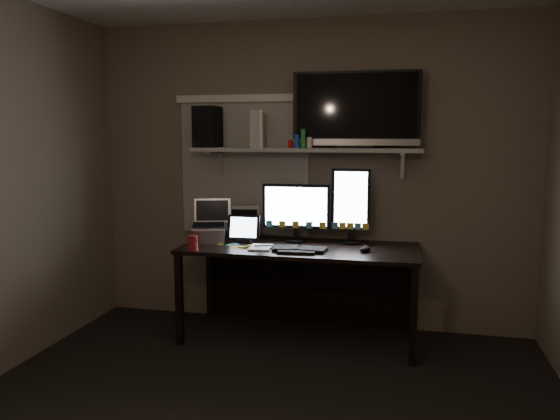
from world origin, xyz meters
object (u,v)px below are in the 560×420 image
(cup, at_px, (193,243))
(game_console, at_px, (259,129))
(laptop, at_px, (208,222))
(tablet, at_px, (244,229))
(tv, at_px, (356,110))
(mouse, at_px, (365,249))
(desk, at_px, (303,265))
(monitor_portrait, at_px, (351,206))
(speaker, at_px, (208,127))
(monitor_landscape, at_px, (296,213))
(keyboard, at_px, (299,249))

(cup, xyz_separation_m, game_console, (0.38, 0.48, 0.84))
(laptop, height_order, game_console, game_console)
(tablet, height_order, tv, tv)
(mouse, distance_m, tablet, 0.98)
(desk, bearing_deg, laptop, -170.78)
(laptop, bearing_deg, mouse, -21.29)
(monitor_portrait, distance_m, speaker, 1.32)
(tablet, bearing_deg, speaker, 156.84)
(tablet, xyz_separation_m, cup, (-0.29, -0.34, -0.06))
(monitor_landscape, relative_size, cup, 5.03)
(keyboard, xyz_separation_m, tv, (0.37, 0.38, 1.03))
(monitor_landscape, relative_size, mouse, 4.86)
(keyboard, xyz_separation_m, speaker, (-0.82, 0.33, 0.90))
(tablet, distance_m, cup, 0.45)
(monitor_landscape, relative_size, monitor_portrait, 0.90)
(monitor_landscape, bearing_deg, keyboard, -76.55)
(desk, xyz_separation_m, keyboard, (0.02, -0.28, 0.19))
(monitor_landscape, bearing_deg, tablet, -162.95)
(tv, height_order, speaker, tv)
(cup, bearing_deg, laptop, 88.24)
(tv, distance_m, speaker, 1.20)
(game_console, bearing_deg, laptop, -164.59)
(cup, bearing_deg, monitor_landscape, 34.68)
(keyboard, distance_m, tv, 1.16)
(desk, height_order, mouse, mouse)
(desk, relative_size, mouse, 16.18)
(tv, bearing_deg, keyboard, -135.64)
(cup, distance_m, game_console, 1.04)
(monitor_landscape, height_order, cup, monitor_landscape)
(tablet, bearing_deg, tv, 10.28)
(mouse, relative_size, tablet, 0.44)
(mouse, bearing_deg, laptop, -165.83)
(cup, relative_size, tv, 0.11)
(mouse, height_order, cup, cup)
(tablet, xyz_separation_m, laptop, (-0.28, -0.04, 0.05))
(tablet, relative_size, cup, 2.37)
(monitor_landscape, bearing_deg, speaker, 178.64)
(mouse, distance_m, tv, 1.07)
(monitor_landscape, distance_m, game_console, 0.73)
(laptop, relative_size, cup, 3.07)
(keyboard, bearing_deg, monitor_portrait, 42.40)
(tablet, relative_size, game_console, 0.87)
(monitor_portrait, distance_m, keyboard, 0.58)
(mouse, height_order, tv, tv)
(monitor_landscape, xyz_separation_m, keyboard, (0.09, -0.33, -0.22))
(monitor_portrait, relative_size, laptop, 1.82)
(mouse, relative_size, game_console, 0.38)
(keyboard, relative_size, tablet, 1.63)
(desk, bearing_deg, speaker, 176.44)
(desk, height_order, monitor_portrait, monitor_portrait)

